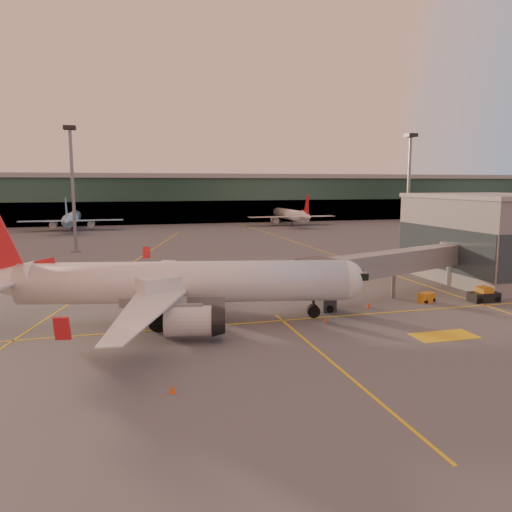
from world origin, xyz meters
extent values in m
plane|color=#4C4F54|center=(0.00, 0.00, 0.00)|extent=(600.00, 600.00, 0.00)
cube|color=yellow|center=(0.00, 5.00, 0.01)|extent=(80.00, 0.25, 0.01)
cube|color=yellow|center=(-10.00, 45.00, 0.01)|extent=(31.30, 115.98, 0.01)
cube|color=yellow|center=(30.00, 70.00, 0.01)|extent=(0.25, 160.00, 0.01)
cube|color=yellow|center=(5.00, -8.00, 0.01)|extent=(0.25, 30.00, 0.01)
cube|color=yellow|center=(18.00, -4.00, 0.01)|extent=(6.00, 3.00, 0.01)
cube|color=#19382D|center=(0.00, 142.00, 8.00)|extent=(400.00, 18.00, 16.00)
cube|color=gray|center=(0.00, 142.00, 16.80)|extent=(400.00, 20.00, 1.60)
cube|color=black|center=(0.00, 133.50, 4.00)|extent=(400.00, 1.00, 8.00)
cube|color=slate|center=(42.00, 18.00, 6.00)|extent=(18.00, 22.00, 12.00)
cube|color=#2D3D47|center=(33.05, 18.00, 5.00)|extent=(0.30, 21.60, 6.00)
cube|color=gray|center=(42.00, 18.00, 12.30)|extent=(18.40, 22.40, 0.60)
cylinder|color=slate|center=(-20.00, 66.00, 12.50)|extent=(0.70, 0.70, 25.00)
cube|color=black|center=(-20.00, 66.00, 25.20)|extent=(2.40, 2.40, 0.80)
cube|color=slate|center=(-20.00, 66.00, 0.25)|extent=(1.60, 1.60, 0.50)
cylinder|color=slate|center=(55.00, 62.00, 12.50)|extent=(0.70, 0.70, 25.00)
cube|color=black|center=(55.00, 62.00, 25.20)|extent=(2.40, 2.40, 0.80)
cube|color=slate|center=(55.00, 62.00, 0.25)|extent=(1.60, 1.60, 0.50)
cylinder|color=silver|center=(-4.74, 7.04, 4.22)|extent=(33.02, 10.69, 4.22)
sphere|color=silver|center=(11.35, 3.76, 4.22)|extent=(4.13, 4.13, 4.13)
cube|color=black|center=(12.52, 3.52, 4.74)|extent=(2.41, 3.06, 0.74)
cylinder|color=silver|center=(-5.23, 0.60, 1.90)|extent=(4.86, 3.56, 2.74)
cylinder|color=black|center=(-7.64, 4.84, 0.95)|extent=(2.15, 1.82, 1.90)
cylinder|color=black|center=(-7.64, 4.84, 1.53)|extent=(0.38, 0.38, 1.16)
cube|color=silver|center=(-21.68, 14.17, 4.64)|extent=(3.81, 7.00, 0.21)
cylinder|color=silver|center=(-2.68, 13.16, 1.90)|extent=(4.86, 3.56, 2.74)
cylinder|color=black|center=(-6.55, 10.21, 0.95)|extent=(2.15, 1.82, 1.90)
cylinder|color=black|center=(-6.55, 10.21, 1.53)|extent=(0.38, 0.38, 1.16)
cube|color=slate|center=(-5.92, 7.28, 2.85)|extent=(10.87, 5.38, 1.69)
cylinder|color=black|center=(8.21, 4.40, 0.95)|extent=(1.47, 1.09, 1.33)
cube|color=slate|center=(21.55, 11.19, 4.52)|extent=(25.84, 12.05, 2.70)
cube|color=#2D3035|center=(9.60, 6.97, 4.52)|extent=(4.40, 4.40, 3.00)
cube|color=#2D3035|center=(11.10, 7.87, 1.20)|extent=(1.60, 2.40, 2.40)
cylinder|color=black|center=(11.10, 6.77, 0.40)|extent=(0.80, 0.40, 0.80)
cylinder|color=black|center=(11.10, 8.97, 0.40)|extent=(0.80, 0.40, 0.80)
cylinder|color=slate|center=(21.55, 11.19, 1.61)|extent=(0.50, 0.50, 3.22)
cylinder|color=slate|center=(34.00, 16.00, 4.52)|extent=(4.40, 4.40, 3.00)
cylinder|color=slate|center=(34.00, 16.00, 1.61)|extent=(2.40, 2.40, 3.22)
cube|color=#A04216|center=(-5.98, 6.42, 0.86)|extent=(4.39, 3.87, 1.71)
cube|color=silver|center=(-6.30, 6.30, 3.54)|extent=(7.20, 5.04, 3.20)
cylinder|color=black|center=(-7.40, 4.41, 0.51)|extent=(1.10, 0.74, 1.03)
cylinder|color=black|center=(-3.57, 5.88, 0.51)|extent=(1.10, 0.74, 1.03)
cube|color=#BD7717|center=(24.24, 8.15, 0.58)|extent=(2.22, 1.79, 1.16)
cylinder|color=black|center=(23.70, 7.42, 0.24)|extent=(0.54, 0.40, 0.48)
cylinder|color=black|center=(25.14, 7.99, 0.24)|extent=(0.54, 0.40, 0.48)
cube|color=black|center=(31.14, 6.65, 0.57)|extent=(3.51, 1.86, 1.13)
cube|color=#BD7717|center=(31.14, 6.65, 1.34)|extent=(1.45, 1.65, 0.93)
cylinder|color=black|center=(29.90, 5.82, 0.36)|extent=(0.72, 0.31, 0.72)
cylinder|color=black|center=(32.37, 5.82, 0.36)|extent=(0.72, 0.31, 0.72)
cone|color=#DD4B0B|center=(16.23, 7.53, 0.32)|extent=(0.50, 0.50, 0.63)
cube|color=#DD4B0B|center=(16.23, 7.53, 0.02)|extent=(0.43, 0.43, 0.03)
cone|color=#DD4B0B|center=(-7.89, -10.23, 0.28)|extent=(0.44, 0.44, 0.57)
cube|color=#DD4B0B|center=(-7.89, -10.23, 0.02)|extent=(0.38, 0.38, 0.03)
cone|color=#DD4B0B|center=(-6.63, 23.57, 0.27)|extent=(0.42, 0.42, 0.53)
cube|color=#DD4B0B|center=(-6.63, 23.57, 0.01)|extent=(0.36, 0.36, 0.03)
cone|color=#DD4B0B|center=(9.25, 3.62, 0.25)|extent=(0.39, 0.39, 0.50)
cube|color=#DD4B0B|center=(9.25, 3.62, 0.01)|extent=(0.34, 0.34, 0.03)
camera|label=1|loc=(-10.88, -42.86, 14.15)|focal=35.00mm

